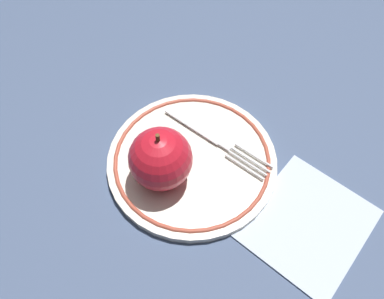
% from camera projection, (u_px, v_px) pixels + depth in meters
% --- Properties ---
extents(ground_plane, '(2.00, 2.00, 0.00)m').
position_uv_depth(ground_plane, '(182.00, 153.00, 0.55)').
color(ground_plane, '#404F6E').
extents(plate, '(0.24, 0.24, 0.01)m').
position_uv_depth(plate, '(192.00, 160.00, 0.54)').
color(plate, silver).
rests_on(plate, ground_plane).
extents(apple_red_whole, '(0.08, 0.08, 0.09)m').
position_uv_depth(apple_red_whole, '(161.00, 159.00, 0.48)').
color(apple_red_whole, red).
rests_on(apple_red_whole, plate).
extents(fork, '(0.10, 0.17, 0.00)m').
position_uv_depth(fork, '(212.00, 138.00, 0.55)').
color(fork, silver).
rests_on(fork, plate).
extents(napkin_folded, '(0.20, 0.20, 0.01)m').
position_uv_depth(napkin_folded, '(308.00, 223.00, 0.49)').
color(napkin_folded, '#B1BFD4').
rests_on(napkin_folded, ground_plane).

